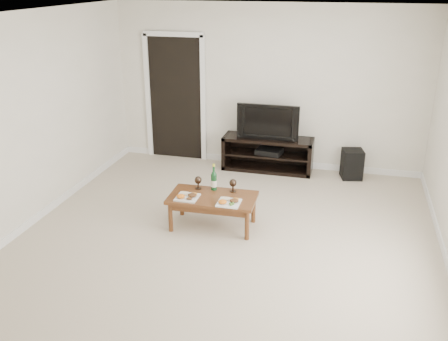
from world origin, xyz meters
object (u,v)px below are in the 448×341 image
television (269,121)px  coffee_table (213,211)px  media_console (268,154)px  subwoofer (352,164)px

television → coffee_table: size_ratio=0.91×
television → coffee_table: bearing=-98.9°
media_console → television: (-0.00, 0.00, 0.56)m
media_console → television: size_ratio=1.47×
coffee_table → media_console: bearing=81.2°
coffee_table → subwoofer: bearing=51.8°
subwoofer → coffee_table: size_ratio=0.43×
television → subwoofer: size_ratio=2.13×
subwoofer → coffee_table: 2.68m
media_console → television: bearing=180.0°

